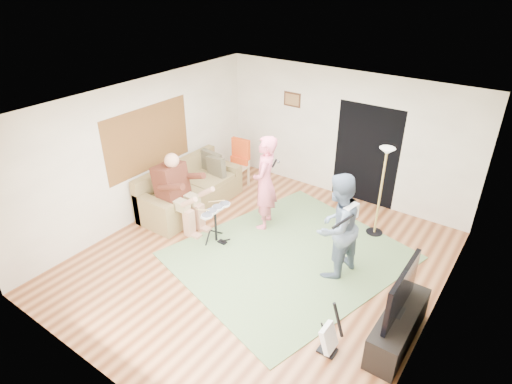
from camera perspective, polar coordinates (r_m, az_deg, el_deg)
floor at (r=7.44m, az=0.51°, el=-9.18°), size 6.00×6.00×0.00m
walls at (r=6.70m, az=0.56°, el=-0.02°), size 5.50×6.00×2.70m
ceiling at (r=6.16m, az=0.62°, el=11.06°), size 6.00×6.00×0.00m
window_blinds at (r=8.46m, az=-14.16°, el=6.89°), size 0.00×2.05×2.05m
doorway at (r=9.01m, az=14.49°, el=4.77°), size 2.10×0.00×2.10m
picture_frame at (r=9.45m, az=4.85°, el=12.19°), size 0.42×0.03×0.32m
area_rug at (r=7.57m, az=4.47°, el=-8.45°), size 3.99×4.34×0.02m
sofa at (r=8.97m, az=-9.07°, el=-0.09°), size 0.93×2.27×0.92m
drummer at (r=8.16m, az=-10.06°, el=-1.04°), size 0.97×0.54×1.50m
drum_kit at (r=7.79m, az=-5.40°, el=-4.61°), size 0.38×0.69×0.71m
singer at (r=7.91m, az=1.19°, el=1.21°), size 0.65×0.78×1.84m
microphone at (r=7.61m, az=2.47°, el=3.84°), size 0.06×0.06×0.24m
guitarist at (r=6.81m, az=10.71°, el=-4.54°), size 0.83×0.98×1.78m
guitar_held at (r=6.58m, az=12.52°, el=-2.72°), size 0.22×0.61×0.26m
guitar_spare at (r=5.92m, az=9.74°, el=-18.67°), size 0.31×0.28×0.86m
torchiere_lamp at (r=7.86m, az=16.58°, el=1.97°), size 0.31×0.31×1.74m
dining_chair at (r=9.60m, az=-2.51°, el=2.86°), size 0.50×0.52×1.10m
tv_cabinet at (r=6.27m, az=18.40°, el=-16.72°), size 0.40×1.40×0.50m
television at (r=5.88m, az=18.84°, el=-12.40°), size 0.06×1.07×0.69m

